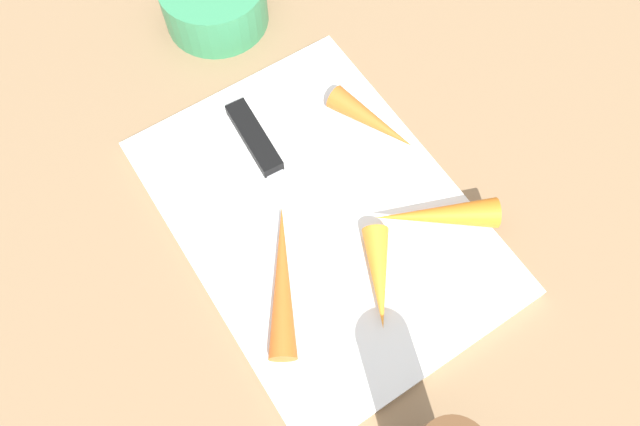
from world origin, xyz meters
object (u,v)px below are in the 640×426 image
object	(u,v)px
knife	(260,147)
carrot_long	(436,215)
carrot_longest	(282,278)
cutting_board	(320,216)
carrot_short	(373,121)
carrot_shortest	(379,277)
small_bowl	(214,2)

from	to	relation	value
knife	carrot_long	world-z (taller)	carrot_long
carrot_longest	carrot_long	world-z (taller)	carrot_long
cutting_board	carrot_short	bearing A→B (deg)	-61.99
cutting_board	carrot_short	world-z (taller)	carrot_short
cutting_board	carrot_short	size ratio (longest dim) A/B	3.62
carrot_long	carrot_short	size ratio (longest dim) A/B	1.16
carrot_short	carrot_shortest	bearing A→B (deg)	-52.23
knife	small_bowl	size ratio (longest dim) A/B	1.69
carrot_longest	carrot_long	xyz separation A→B (m)	(-0.03, -0.15, 0.00)
carrot_long	small_bowl	distance (m)	0.35
carrot_longest	knife	bearing A→B (deg)	8.69
knife	carrot_short	xyz separation A→B (m)	(-0.04, -0.11, 0.01)
cutting_board	carrot_shortest	bearing A→B (deg)	-175.96
cutting_board	carrot_longest	bearing A→B (deg)	121.13
carrot_longest	small_bowl	distance (m)	0.34
cutting_board	carrot_long	bearing A→B (deg)	-127.90
carrot_shortest	carrot_longest	bearing A→B (deg)	-91.56
carrot_long	carrot_short	world-z (taller)	carrot_long
carrot_shortest	small_bowl	world-z (taller)	small_bowl
cutting_board	knife	xyz separation A→B (m)	(0.09, 0.01, 0.01)
carrot_short	carrot_shortest	size ratio (longest dim) A/B	1.06
carrot_shortest	cutting_board	bearing A→B (deg)	-144.76
small_bowl	knife	bearing A→B (deg)	164.38
carrot_short	carrot_shortest	xyz separation A→B (m)	(-0.14, 0.09, -0.00)
knife	carrot_shortest	bearing A→B (deg)	9.58
carrot_longest	small_bowl	xyz separation A→B (m)	(0.32, -0.11, 0.00)
carrot_shortest	carrot_short	bearing A→B (deg)	177.83
carrot_longest	carrot_shortest	bearing A→B (deg)	-91.60
knife	carrot_long	distance (m)	0.19
cutting_board	carrot_longest	world-z (taller)	carrot_longest
cutting_board	knife	size ratio (longest dim) A/B	1.79
carrot_longest	carrot_shortest	world-z (taller)	same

